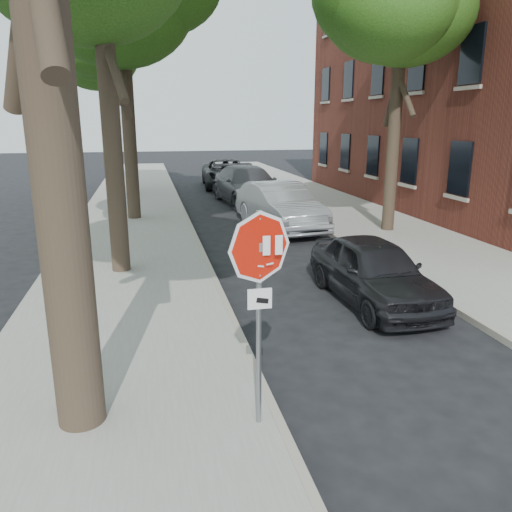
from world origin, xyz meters
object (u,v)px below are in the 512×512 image
Objects in this scene: car_c at (248,185)px; car_a at (374,271)px; stop_sign at (259,279)px; car_d at (227,174)px; tree_right at (401,0)px; car_b at (280,206)px; tree_far at (121,44)px.

car_a is at bearing -95.54° from car_c.
stop_sign is 0.66× the size of car_a.
car_c is at bearing 88.06° from car_a.
car_d is at bearing 88.10° from car_a.
car_c is (0.00, 13.15, 0.17)m from car_a.
tree_right reaches higher than car_d.
car_b is (-3.38, 1.29, -6.41)m from tree_right.
stop_sign is 0.28× the size of tree_far.
tree_right is (6.68, 10.14, 5.26)m from stop_sign.
car_c is at bearing 79.05° from stop_sign.
tree_far is 12.80m from car_b.
tree_far is 1.61× the size of car_c.
car_b is at bearing 73.89° from stop_sign.
tree_right is at bearing 56.62° from stop_sign.
tree_right is at bearing -51.66° from tree_far.
tree_right is 7.36m from car_b.
tree_far reaches higher than car_c.
tree_right is at bearing 59.55° from car_a.
tree_far is 1.91× the size of car_b.
car_c reaches higher than car_a.
car_d is at bearing 84.57° from car_c.
car_c is at bearing 116.00° from tree_right.
car_a is (3.30, 3.92, -1.27)m from stop_sign.
tree_right is 10.00m from car_c.
stop_sign is at bearing -94.32° from car_d.
car_b is at bearing 159.11° from tree_right.
tree_right is 2.36× the size of car_a.
stop_sign is 23.35m from car_d.
tree_right is 1.65× the size of car_d.
car_b is (3.30, 11.43, -1.15)m from stop_sign.
tree_right is 1.91× the size of car_b.
tree_far reaches higher than car_d.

